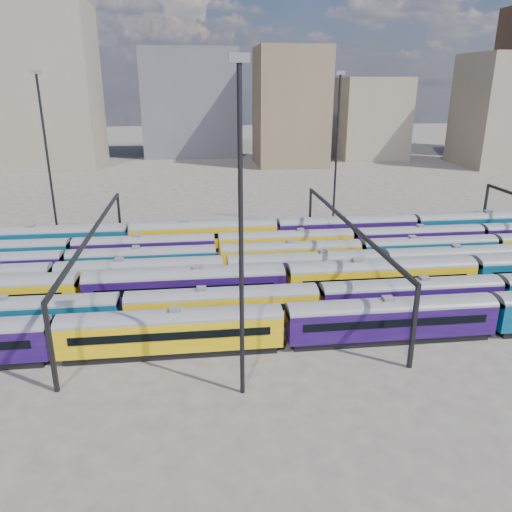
{
  "coord_description": "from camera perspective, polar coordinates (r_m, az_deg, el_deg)",
  "views": [
    {
      "loc": [
        -8.1,
        -56.5,
        23.73
      ],
      "look_at": [
        -0.87,
        2.85,
        3.0
      ],
      "focal_mm": 35.0,
      "sensor_mm": 36.0,
      "label": 1
    }
  ],
  "objects": [
    {
      "name": "rake_3",
      "position": [
        60.73,
        -13.03,
        -1.79
      ],
      "size": [
        99.15,
        2.91,
        4.89
      ],
      "color": "black",
      "rests_on": "ground"
    },
    {
      "name": "gantry_1",
      "position": [
        60.18,
        -18.06,
        1.8
      ],
      "size": [
        0.35,
        40.35,
        8.03
      ],
      "color": "black",
      "rests_on": "ground"
    },
    {
      "name": "rake_6",
      "position": [
        75.17,
        -14.3,
        2.36
      ],
      "size": [
        130.28,
        3.18,
        5.36
      ],
      "color": "black",
      "rests_on": "ground"
    },
    {
      "name": "rake_1",
      "position": [
        52.53,
        7.16,
        -4.78
      ],
      "size": [
        119.65,
        2.92,
        4.91
      ],
      "color": "black",
      "rests_on": "ground"
    },
    {
      "name": "rake_0",
      "position": [
        49.94,
        15.15,
        -6.52
      ],
      "size": [
        145.26,
        3.03,
        5.11
      ],
      "color": "black",
      "rests_on": "ground"
    },
    {
      "name": "mast_3",
      "position": [
        84.32,
        9.22,
        12.23
      ],
      "size": [
        1.4,
        0.5,
        25.6
      ],
      "color": "black",
      "rests_on": "ground"
    },
    {
      "name": "ground",
      "position": [
        61.82,
        1.13,
        -3.46
      ],
      "size": [
        500.0,
        500.0,
        0.0
      ],
      "primitive_type": "plane",
      "color": "#443E3A",
      "rests_on": "ground"
    },
    {
      "name": "gantry_2",
      "position": [
        61.7,
        10.41,
        2.86
      ],
      "size": [
        0.35,
        40.35,
        8.03
      ],
      "color": "black",
      "rests_on": "ground"
    },
    {
      "name": "rake_5",
      "position": [
        73.24,
        11.0,
        1.93
      ],
      "size": [
        117.21,
        2.86,
        4.81
      ],
      "color": "black",
      "rests_on": "ground"
    },
    {
      "name": "rake_2",
      "position": [
        55.58,
        -8.04,
        -3.1
      ],
      "size": [
        111.31,
        3.26,
        5.5
      ],
      "color": "black",
      "rests_on": "ground"
    },
    {
      "name": "mast_1",
      "position": [
        82.08,
        -22.79,
        10.84
      ],
      "size": [
        1.4,
        0.5,
        25.6
      ],
      "color": "black",
      "rests_on": "ground"
    },
    {
      "name": "mast_2",
      "position": [
        35.99,
        -1.74,
        3.38
      ],
      "size": [
        1.4,
        0.5,
        25.6
      ],
      "color": "black",
      "rests_on": "ground"
    },
    {
      "name": "rake_4",
      "position": [
        68.6,
        11.87,
        0.64
      ],
      "size": [
        114.8,
        2.8,
        4.7
      ],
      "color": "black",
      "rests_on": "ground"
    }
  ]
}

